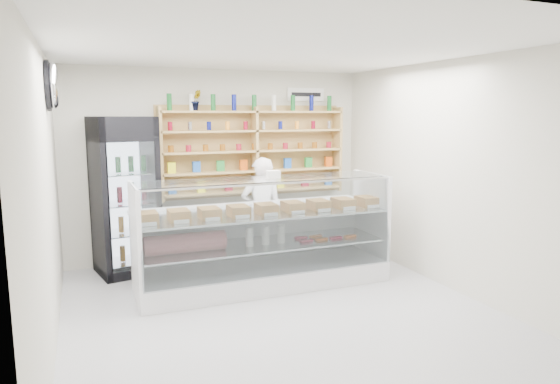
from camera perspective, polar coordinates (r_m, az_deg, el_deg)
name	(u,v)px	position (r m, az deg, el deg)	size (l,w,h in m)	color
room	(282,187)	(5.21, 0.27, 0.63)	(5.00, 5.00, 5.00)	#99999D
display_counter	(264,256)	(6.34, -1.88, -7.37)	(3.15, 0.94, 1.37)	white
shop_worker	(262,213)	(6.95, -2.11, -2.43)	(0.57, 0.37, 1.56)	silver
drinks_cooler	(125,196)	(7.01, -17.31, -0.41)	(0.90, 0.88, 2.12)	black
wall_shelving	(255,151)	(7.54, -2.91, 4.68)	(2.84, 0.28, 1.33)	tan
potted_plant	(196,100)	(7.28, -9.61, 10.30)	(0.16, 0.13, 0.29)	#1E6626
security_mirror	(53,86)	(5.98, -24.50, 11.00)	(0.15, 0.50, 0.50)	silver
wall_sign	(306,95)	(7.98, 2.96, 11.07)	(0.62, 0.03, 0.20)	white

